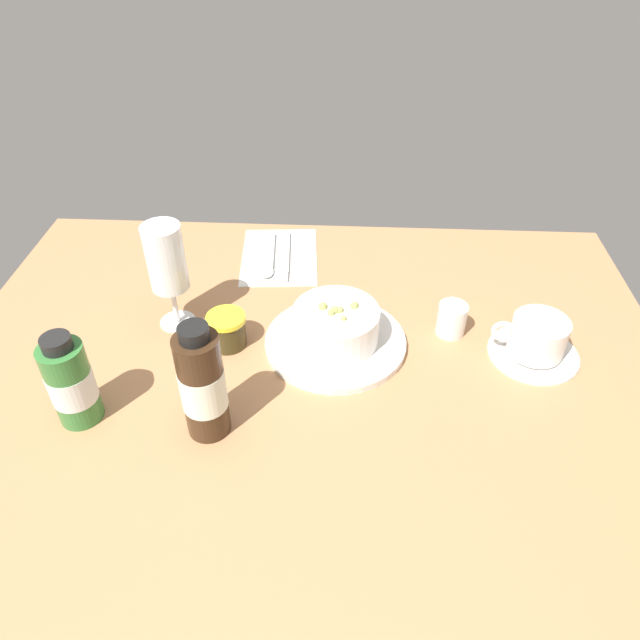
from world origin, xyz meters
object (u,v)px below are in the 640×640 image
at_px(creamer_jug, 452,319).
at_px(sauce_bottle_brown, 203,385).
at_px(porridge_bowl, 336,330).
at_px(jam_jar, 227,330).
at_px(coffee_cup, 537,340).
at_px(cutlery_setting, 279,257).
at_px(sauce_bottle_green, 71,382).
at_px(wine_glass, 166,262).

xyz_separation_m(creamer_jug, sauce_bottle_brown, (0.34, 0.22, 0.05)).
distance_m(porridge_bowl, jam_jar, 0.17).
bearing_deg(jam_jar, coffee_cup, 179.79).
relative_size(porridge_bowl, sauce_bottle_brown, 1.25).
height_order(coffee_cup, jam_jar, coffee_cup).
relative_size(cutlery_setting, coffee_cup, 1.49).
bearing_deg(porridge_bowl, sauce_bottle_green, 25.68).
xyz_separation_m(porridge_bowl, sauce_bottle_brown, (0.16, 0.18, 0.05)).
bearing_deg(creamer_jug, porridge_bowl, 12.91).
xyz_separation_m(coffee_cup, sauce_bottle_green, (0.64, 0.16, 0.03)).
bearing_deg(coffee_cup, creamer_jug, -21.96).
relative_size(cutlery_setting, sauce_bottle_green, 1.46).
bearing_deg(creamer_jug, sauce_bottle_brown, 32.27).
distance_m(cutlery_setting, sauce_bottle_brown, 0.43).
xyz_separation_m(cutlery_setting, sauce_bottle_green, (0.23, 0.41, 0.06)).
bearing_deg(wine_glass, cutlery_setting, -125.95).
xyz_separation_m(cutlery_setting, sauce_bottle_brown, (0.05, 0.42, 0.08)).
relative_size(creamer_jug, sauce_bottle_green, 0.41).
relative_size(sauce_bottle_green, sauce_bottle_brown, 0.80).
distance_m(sauce_bottle_green, sauce_bottle_brown, 0.18).
bearing_deg(sauce_bottle_brown, wine_glass, -66.28).
bearing_deg(jam_jar, sauce_bottle_brown, 91.42).
relative_size(wine_glass, sauce_bottle_green, 1.27).
bearing_deg(wine_glass, porridge_bowl, 170.51).
bearing_deg(coffee_cup, wine_glass, -5.11).
relative_size(jam_jar, sauce_bottle_brown, 0.34).
bearing_deg(coffee_cup, jam_jar, -0.21).
height_order(creamer_jug, jam_jar, creamer_jug).
relative_size(coffee_cup, sauce_bottle_brown, 0.79).
bearing_deg(sauce_bottle_brown, creamer_jug, -147.73).
bearing_deg(wine_glass, creamer_jug, 179.78).
distance_m(creamer_jug, sauce_bottle_green, 0.56).
height_order(wine_glass, sauce_bottle_brown, wine_glass).
xyz_separation_m(cutlery_setting, creamer_jug, (-0.30, 0.20, 0.02)).
bearing_deg(creamer_jug, coffee_cup, 158.04).
bearing_deg(sauce_bottle_brown, cutlery_setting, -96.59).
bearing_deg(sauce_bottle_green, jam_jar, -137.62).
relative_size(porridge_bowl, sauce_bottle_green, 1.56).
bearing_deg(creamer_jug, jam_jar, 7.64).
height_order(wine_glass, jam_jar, wine_glass).
height_order(creamer_jug, sauce_bottle_brown, sauce_bottle_brown).
bearing_deg(jam_jar, sauce_bottle_green, 42.38).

